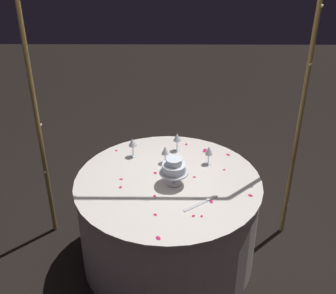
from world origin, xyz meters
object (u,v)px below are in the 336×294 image
at_px(wine_glass_1, 133,143).
at_px(main_table, 168,220).
at_px(tiered_cake, 174,168).
at_px(wine_glass_3, 177,138).
at_px(decorative_arch, 168,59).
at_px(wine_glass_2, 209,151).
at_px(cake_knife, 203,202).
at_px(wine_glass_0, 165,151).

bearing_deg(wine_glass_1, main_table, -51.64).
distance_m(tiered_cake, wine_glass_3, 0.50).
relative_size(decorative_arch, wine_glass_2, 16.05).
distance_m(wine_glass_3, cake_knife, 0.76).
height_order(wine_glass_1, wine_glass_2, wine_glass_1).
bearing_deg(main_table, wine_glass_1, 128.36).
bearing_deg(cake_knife, tiered_cake, 130.60).
height_order(main_table, wine_glass_1, wine_glass_1).
distance_m(decorative_arch, cake_knife, 1.05).
distance_m(wine_glass_1, cake_knife, 0.84).
bearing_deg(wine_glass_1, wine_glass_2, -10.46).
height_order(main_table, wine_glass_2, wine_glass_2).
bearing_deg(wine_glass_1, tiered_cake, -50.06).
distance_m(main_table, wine_glass_2, 0.64).
relative_size(wine_glass_1, wine_glass_2, 1.04).
bearing_deg(wine_glass_2, wine_glass_3, 139.65).
relative_size(wine_glass_0, cake_knife, 0.59).
xyz_separation_m(wine_glass_1, wine_glass_2, (0.61, -0.11, -0.01)).
relative_size(wine_glass_2, wine_glass_3, 0.98).
xyz_separation_m(tiered_cake, wine_glass_2, (0.28, 0.29, -0.03)).
height_order(wine_glass_3, cake_knife, wine_glass_3).
xyz_separation_m(decorative_arch, main_table, (-0.00, -0.33, -1.21)).
bearing_deg(tiered_cake, wine_glass_1, 129.94).
bearing_deg(wine_glass_2, cake_knife, -98.37).
bearing_deg(wine_glass_2, main_table, -141.75).
bearing_deg(tiered_cake, cake_knife, -49.40).
bearing_deg(decorative_arch, main_table, -90.21).
xyz_separation_m(tiered_cake, wine_glass_1, (-0.33, 0.40, -0.02)).
bearing_deg(decorative_arch, wine_glass_0, -111.48).
bearing_deg(main_table, wine_glass_3, 81.05).
bearing_deg(wine_glass_3, main_table, -98.95).
xyz_separation_m(decorative_arch, tiered_cake, (0.04, -0.36, -0.70)).
xyz_separation_m(decorative_arch, wine_glass_0, (-0.03, -0.07, -0.73)).
distance_m(decorative_arch, tiered_cake, 0.79).
bearing_deg(wine_glass_3, wine_glass_1, -164.88).
bearing_deg(wine_glass_1, wine_glass_3, 15.12).
relative_size(decorative_arch, main_table, 1.76).
bearing_deg(wine_glass_0, cake_knife, -63.14).
bearing_deg(decorative_arch, wine_glass_2, -13.63).
xyz_separation_m(wine_glass_0, wine_glass_3, (0.10, 0.20, 0.01)).
height_order(tiered_cake, wine_glass_1, tiered_cake).
distance_m(wine_glass_1, wine_glass_3, 0.38).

